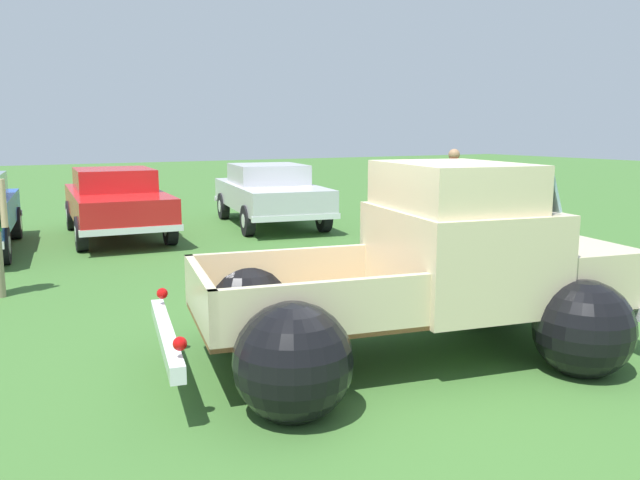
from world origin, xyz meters
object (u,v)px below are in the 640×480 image
Objects in this scene: show_car_1 at (116,200)px; show_car_2 at (270,192)px; spectator_0 at (453,185)px; vintage_pickup_truck at (435,280)px.

show_car_2 is at bearing 94.14° from show_car_1.
spectator_0 reaches higher than show_car_1.
spectator_0 is (5.17, 5.66, 0.30)m from vintage_pickup_truck.
show_car_1 is (-1.22, 8.92, 0.03)m from vintage_pickup_truck.
vintage_pickup_truck is 2.66× the size of spectator_0.
vintage_pickup_truck is at bearing 28.17° from spectator_0.
show_car_1 is 1.00× the size of show_car_2.
vintage_pickup_truck reaches higher than spectator_0.
vintage_pickup_truck reaches higher than show_car_1.
show_car_1 is 3.54m from show_car_2.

